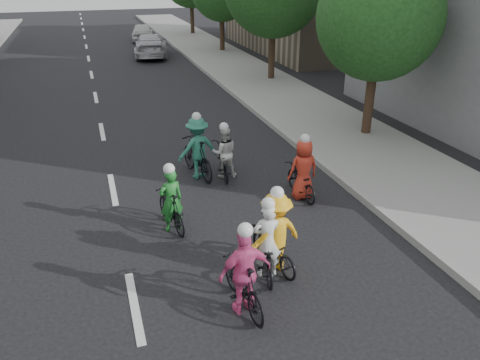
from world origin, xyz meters
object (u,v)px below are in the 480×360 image
cyclist_0 (224,157)px  cyclist_3 (266,249)px  cyclist_5 (302,175)px  cyclist_1 (275,239)px  cyclist_4 (244,278)px  follow_car_trail (142,32)px  follow_car_lead (151,45)px  cyclist_2 (198,152)px  cyclist_6 (171,206)px

cyclist_0 → cyclist_3: (-0.54, -4.70, -0.03)m
cyclist_0 → cyclist_3: cyclist_3 is taller
cyclist_5 → cyclist_1: bearing=54.8°
cyclist_4 → follow_car_trail: 32.21m
follow_car_lead → cyclist_2: bearing=94.1°
cyclist_0 → follow_car_lead: bearing=-82.6°
cyclist_3 → follow_car_trail: 31.29m
cyclist_0 → cyclist_1: size_ratio=1.00×
cyclist_4 → follow_car_trail: (2.48, 32.12, 0.02)m
cyclist_2 → cyclist_5: size_ratio=1.13×
cyclist_1 → cyclist_2: 4.81m
cyclist_6 → cyclist_2: bearing=-126.0°
cyclist_6 → follow_car_lead: (2.79, 21.98, 0.15)m
follow_car_lead → follow_car_trail: (0.37, 7.00, -0.05)m
cyclist_3 → cyclist_5: size_ratio=0.97×
cyclist_1 → cyclist_0: bearing=-105.7°
cyclist_2 → cyclist_6: (-1.25, -2.62, -0.17)m
cyclist_0 → cyclist_1: cyclist_1 is taller
follow_car_trail → follow_car_lead: bearing=94.9°
cyclist_3 → cyclist_0: bearing=-84.6°
follow_car_lead → cyclist_5: bearing=100.5°
cyclist_6 → follow_car_lead: 22.16m
cyclist_1 → cyclist_3: (-0.22, -0.08, -0.15)m
cyclist_2 → cyclist_4: 5.78m
cyclist_3 → follow_car_trail: (1.75, 31.24, 0.13)m
cyclist_4 → follow_car_lead: size_ratio=0.35×
cyclist_5 → follow_car_lead: (-0.70, 21.45, 0.12)m
cyclist_6 → follow_car_trail: (3.16, 28.98, 0.10)m
cyclist_3 → follow_car_lead: size_ratio=0.34×
cyclist_4 → cyclist_6: cyclist_4 is taller
cyclist_4 → follow_car_lead: cyclist_4 is taller
follow_car_lead → cyclist_1: bearing=95.9°
cyclist_3 → cyclist_4: bearing=61.9°
cyclist_5 → follow_car_trail: 28.45m
cyclist_0 → cyclist_5: size_ratio=1.04×
cyclist_6 → follow_car_lead: size_ratio=0.33×
cyclist_3 → follow_car_lead: cyclist_3 is taller
cyclist_3 → cyclist_4: 1.15m
cyclist_0 → cyclist_3: size_ratio=1.08×
cyclist_5 → cyclist_0: bearing=-52.0°
follow_car_lead → cyclist_0: bearing=96.2°
cyclist_3 → follow_car_trail: cyclist_3 is taller
cyclist_4 → cyclist_5: bearing=-133.1°
cyclist_6 → cyclist_0: bearing=-139.3°
cyclist_0 → follow_car_trail: cyclist_0 is taller
cyclist_4 → cyclist_6: bearing=-83.4°
cyclist_5 → cyclist_6: cyclist_5 is taller
follow_car_lead → cyclist_4: bearing=93.9°
cyclist_4 → cyclist_2: bearing=-101.3°
cyclist_1 → cyclist_6: (-1.63, 2.18, -0.12)m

